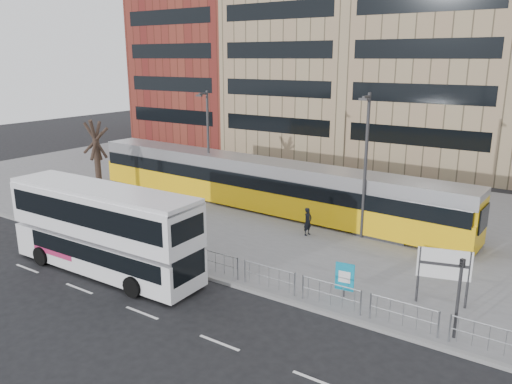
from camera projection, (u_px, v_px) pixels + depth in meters
The scene contains 16 objects.
ground at pixel (173, 269), 24.66m from camera, with size 120.00×120.00×0.00m, color black.
plaza at pixel (293, 208), 34.28m from camera, with size 64.00×24.00×0.15m, color slate.
kerb at pixel (174, 267), 24.68m from camera, with size 64.00×0.25×0.17m, color gray.
building_row at pixel (424, 27), 48.00m from camera, with size 70.40×18.40×31.20m.
pedestrian_barrier at pixel (210, 255), 23.73m from camera, with size 32.07×0.07×1.10m.
road_markings at pixel (125, 306), 20.91m from camera, with size 62.00×0.12×0.01m, color white.
double_decker_bus at pixel (103, 227), 23.75m from camera, with size 10.62×2.87×4.23m.
tram at pixel (259, 184), 33.80m from camera, with size 28.53×3.90×3.35m.
station_sign at pixel (444, 267), 20.32m from camera, with size 2.08×0.66×2.45m.
ad_panel at pixel (345, 277), 21.21m from camera, with size 0.83×0.16×1.55m.
pedestrian at pixel (308, 222), 28.71m from camera, with size 0.59×0.39×1.63m, color black.
traffic_light_west at pixel (155, 220), 25.36m from camera, with size 0.18×0.21×3.10m.
traffic_light_east at pixel (459, 288), 17.81m from camera, with size 0.23×0.25×3.10m.
lamp_post_west at pixel (208, 141), 35.43m from camera, with size 0.45×1.04×7.74m.
lamp_post_east at pixel (365, 161), 27.35m from camera, with size 0.45×1.04×8.15m.
bare_tree at pixel (94, 117), 35.73m from camera, with size 4.99×4.99×8.07m.
Camera 1 is at (16.08, -16.71, 10.09)m, focal length 35.00 mm.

